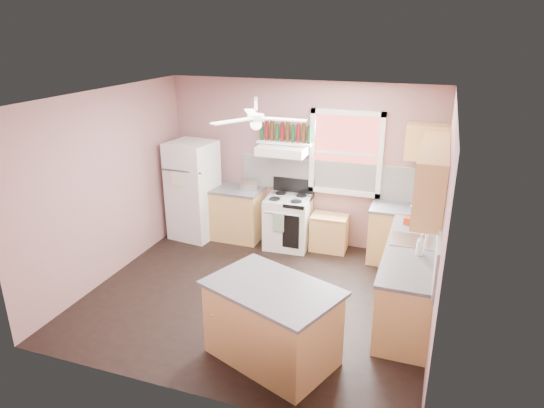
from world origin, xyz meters
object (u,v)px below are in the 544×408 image
(toaster, at_px, (249,184))
(refrigerator, at_px, (193,190))
(island, at_px, (272,325))
(stove, at_px, (288,222))
(cart, at_px, (329,233))

(toaster, bearing_deg, refrigerator, 170.91)
(refrigerator, relative_size, island, 1.28)
(toaster, height_order, stove, toaster)
(island, bearing_deg, cart, 112.29)
(cart, bearing_deg, toaster, 179.63)
(stove, bearing_deg, toaster, 172.12)
(toaster, bearing_deg, cart, -19.37)
(toaster, xyz_separation_m, cart, (1.40, 0.03, -0.70))
(refrigerator, height_order, island, refrigerator)
(cart, bearing_deg, island, -90.62)
(cart, relative_size, island, 0.44)
(stove, height_order, island, same)
(refrigerator, height_order, stove, refrigerator)
(refrigerator, relative_size, toaster, 6.01)
(stove, xyz_separation_m, island, (0.72, -2.85, 0.00))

